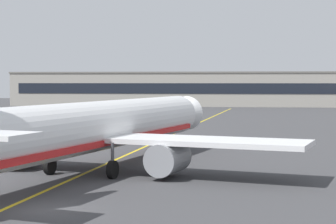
{
  "coord_description": "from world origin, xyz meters",
  "views": [
    {
      "loc": [
        10.62,
        -30.85,
        6.94
      ],
      "look_at": [
        4.57,
        15.65,
        4.5
      ],
      "focal_mm": 64.09,
      "sensor_mm": 36.0,
      "label": 1
    }
  ],
  "objects": [
    {
      "name": "ground_plane",
      "position": [
        0.0,
        0.0,
        0.0
      ],
      "size": [
        400.0,
        400.0,
        0.0
      ],
      "primitive_type": "plane",
      "color": "#3D3D3F"
    },
    {
      "name": "terminal_building",
      "position": [
        9.68,
        134.6,
        4.72
      ],
      "size": [
        128.83,
        12.4,
        9.43
      ],
      "color": "#9E998E",
      "rests_on": "ground"
    },
    {
      "name": "airliner_foreground",
      "position": [
        -0.79,
        12.93,
        3.37
      ],
      "size": [
        32.19,
        40.92,
        11.65
      ],
      "color": "white",
      "rests_on": "ground"
    },
    {
      "name": "taxiway_centreline",
      "position": [
        0.0,
        30.0,
        0.0
      ],
      "size": [
        14.15,
        179.49,
        0.01
      ],
      "primitive_type": "cube",
      "rotation": [
        0.0,
        0.0,
        -0.08
      ],
      "color": "yellow",
      "rests_on": "ground"
    }
  ]
}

